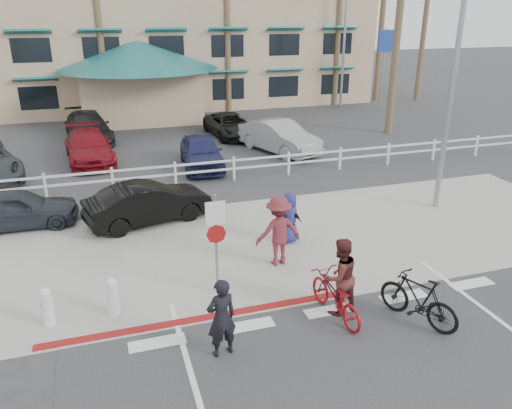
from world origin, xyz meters
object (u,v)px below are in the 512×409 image
object	(u,v)px
sign_post	(216,240)
car_white_sedan	(149,203)
car_red_compact	(16,209)
bike_red	(335,297)
bike_black	(418,299)

from	to	relation	value
sign_post	car_white_sedan	distance (m)	5.15
sign_post	car_red_compact	distance (m)	7.86
sign_post	car_red_compact	xyz separation A→B (m)	(-5.18, 5.85, -0.81)
bike_red	car_red_compact	distance (m)	10.72
sign_post	car_red_compact	size ratio (longest dim) A/B	0.78
bike_red	car_red_compact	world-z (taller)	car_red_compact
bike_black	car_white_sedan	size ratio (longest dim) A/B	0.48
bike_red	sign_post	bearing A→B (deg)	-45.25
bike_black	car_white_sedan	distance (m)	9.09
sign_post	car_red_compact	world-z (taller)	sign_post
bike_red	car_white_sedan	distance (m)	7.60
car_white_sedan	car_red_compact	bearing A→B (deg)	63.45
sign_post	bike_red	size ratio (longest dim) A/B	1.48
sign_post	bike_black	world-z (taller)	sign_post
sign_post	bike_black	distance (m)	4.81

